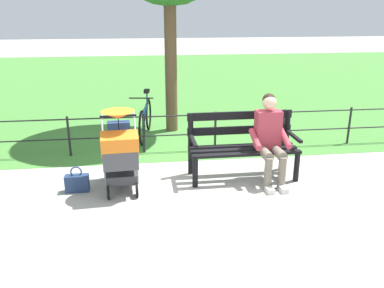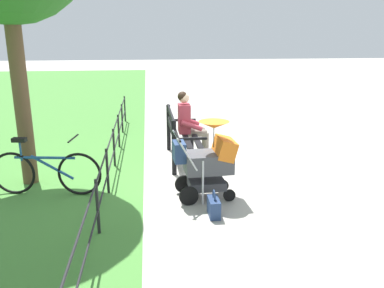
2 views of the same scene
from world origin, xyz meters
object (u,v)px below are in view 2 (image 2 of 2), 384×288
person_on_bench (190,122)px  stroller (208,159)px  park_bench (180,134)px  handbag (214,207)px  bicycle (46,172)px

person_on_bench → stroller: (2.12, 0.05, -0.08)m
person_on_bench → stroller: size_ratio=1.11×
park_bench → stroller: 1.80m
park_bench → person_on_bench: bearing=147.2°
person_on_bench → handbag: (2.74, 0.03, -0.55)m
stroller → handbag: (0.62, -0.02, -0.47)m
park_bench → handbag: size_ratio=4.33×
bicycle → handbag: bearing=67.2°
park_bench → bicycle: size_ratio=0.97×
park_bench → stroller: (1.78, 0.27, 0.07)m
park_bench → person_on_bench: 0.44m
stroller → handbag: bearing=-1.6°
person_on_bench → stroller: 2.12m
person_on_bench → bicycle: size_ratio=0.77×
park_bench → person_on_bench: person_on_bench is taller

